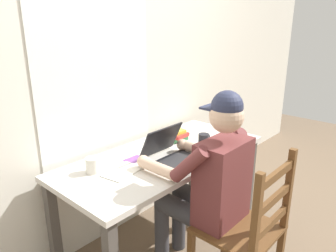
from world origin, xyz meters
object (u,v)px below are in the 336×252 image
object	(u,v)px
laptop	(172,153)
computer_mouse	(197,150)
seated_person	(207,180)
coffee_mug_dark	(204,139)
book_stack_main	(175,135)
wooden_chair	(247,231)
landscape_photo_print	(134,159)
coffee_mug_white	(93,165)
desk	(165,166)

from	to	relation	value
laptop	computer_mouse	bearing A→B (deg)	-9.84
seated_person	coffee_mug_dark	size ratio (longest dim) A/B	10.66
seated_person	computer_mouse	distance (m)	0.37
laptop	seated_person	bearing A→B (deg)	-94.94
seated_person	book_stack_main	xyz separation A→B (m)	(0.34, 0.55, 0.07)
wooden_chair	landscape_photo_print	distance (m)	0.83
computer_mouse	coffee_mug_white	world-z (taller)	coffee_mug_white
computer_mouse	coffee_mug_dark	world-z (taller)	coffee_mug_dark
computer_mouse	coffee_mug_white	size ratio (longest dim) A/B	0.80
seated_person	book_stack_main	world-z (taller)	seated_person
seated_person	wooden_chair	size ratio (longest dim) A/B	1.32
seated_person	landscape_photo_print	xyz separation A→B (m)	(-0.14, 0.50, 0.03)
seated_person	coffee_mug_dark	world-z (taller)	seated_person
wooden_chair	book_stack_main	xyz separation A→B (m)	(0.34, 0.83, 0.29)
wooden_chair	coffee_mug_dark	world-z (taller)	wooden_chair
laptop	computer_mouse	size ratio (longest dim) A/B	3.30
coffee_mug_dark	coffee_mug_white	bearing A→B (deg)	163.98
seated_person	landscape_photo_print	world-z (taller)	seated_person
laptop	book_stack_main	xyz separation A→B (m)	(0.31, 0.24, -0.01)
computer_mouse	coffee_mug_white	xyz separation A→B (m)	(-0.67, 0.28, 0.03)
landscape_photo_print	coffee_mug_dark	bearing A→B (deg)	-18.43
wooden_chair	book_stack_main	distance (m)	0.94
wooden_chair	laptop	distance (m)	0.66
computer_mouse	coffee_mug_dark	distance (m)	0.15
book_stack_main	coffee_mug_white	bearing A→B (deg)	179.91
desk	seated_person	bearing A→B (deg)	-100.22
wooden_chair	coffee_mug_white	xyz separation A→B (m)	(-0.43, 0.83, 0.30)
laptop	coffee_mug_dark	size ratio (longest dim) A/B	2.81
book_stack_main	landscape_photo_print	size ratio (longest dim) A/B	1.33
computer_mouse	coffee_mug_dark	bearing A→B (deg)	16.88
laptop	landscape_photo_print	world-z (taller)	laptop
desk	computer_mouse	distance (m)	0.25
wooden_chair	coffee_mug_dark	distance (m)	0.77
desk	book_stack_main	xyz separation A→B (m)	(0.26, 0.13, 0.13)
seated_person	book_stack_main	size ratio (longest dim) A/B	7.25
desk	landscape_photo_print	world-z (taller)	landscape_photo_print
wooden_chair	computer_mouse	bearing A→B (deg)	65.72
coffee_mug_white	landscape_photo_print	world-z (taller)	coffee_mug_white
seated_person	coffee_mug_white	world-z (taller)	seated_person
seated_person	laptop	size ratio (longest dim) A/B	3.79
coffee_mug_white	book_stack_main	world-z (taller)	coffee_mug_white
computer_mouse	landscape_photo_print	world-z (taller)	computer_mouse
wooden_chair	coffee_mug_white	size ratio (longest dim) A/B	7.55
book_stack_main	landscape_photo_print	bearing A→B (deg)	-174.50
seated_person	coffee_mug_white	distance (m)	0.70
desk	coffee_mug_dark	xyz separation A→B (m)	(0.32, -0.10, 0.14)
computer_mouse	wooden_chair	bearing A→B (deg)	-114.28
desk	coffee_mug_dark	bearing A→B (deg)	-18.03
coffee_mug_white	coffee_mug_dark	bearing A→B (deg)	-16.02
wooden_chair	computer_mouse	size ratio (longest dim) A/B	9.47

